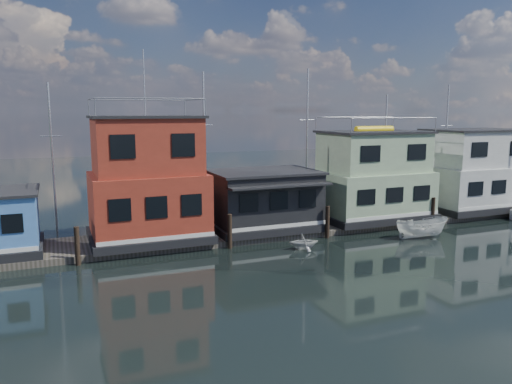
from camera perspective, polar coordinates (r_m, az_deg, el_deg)
name	(u,v)px	position (r m, az deg, el deg)	size (l,w,h in m)	color
ground	(369,288)	(25.45, 12.78, -10.61)	(160.00, 160.00, 0.00)	black
dock	(270,230)	(35.45, 1.63, -4.36)	(48.00, 5.00, 0.40)	#595147
houseboat_red	(148,182)	(32.28, -12.28, 1.13)	(7.40, 5.90, 11.86)	black
houseboat_dark	(264,200)	(34.78, 0.91, -0.89)	(7.40, 6.10, 4.06)	black
houseboat_green	(372,177)	(39.00, 13.16, 1.65)	(8.40, 5.90, 7.03)	black
houseboat_white	(473,171)	(45.49, 23.52, 2.17)	(8.40, 5.90, 6.66)	black
pilings	(283,226)	(32.63, 3.09, -3.95)	(42.28, 0.28, 2.20)	#2D2116
background_masts	(294,147)	(42.01, 4.31, 5.15)	(36.40, 0.16, 12.00)	silver
motorboat	(422,228)	(35.65, 18.40, -3.92)	(1.38, 3.67, 1.42)	white
dinghy_white	(304,241)	(31.38, 5.47, -5.65)	(1.62, 1.88, 0.99)	silver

